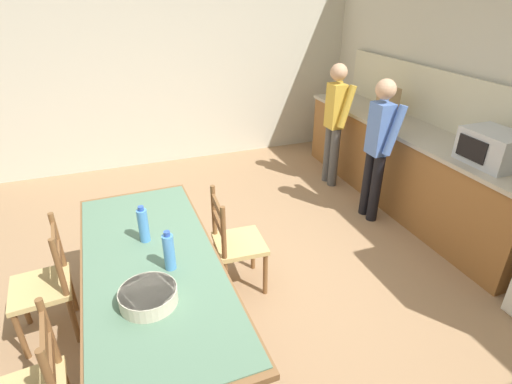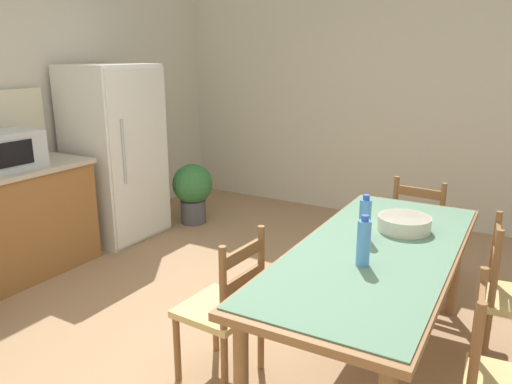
% 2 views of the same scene
% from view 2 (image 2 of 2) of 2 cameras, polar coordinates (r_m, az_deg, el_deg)
% --- Properties ---
extents(ground_plane, '(8.32, 8.32, 0.00)m').
position_cam_2_polar(ground_plane, '(3.32, -2.86, -18.13)').
color(ground_plane, '#9E7A56').
extents(wall_right, '(0.12, 5.20, 2.90)m').
position_cam_2_polar(wall_right, '(5.77, 15.31, 11.24)').
color(wall_right, beige).
rests_on(wall_right, ground).
extents(refrigerator, '(0.81, 0.73, 1.74)m').
position_cam_2_polar(refrigerator, '(5.22, -15.79, 4.32)').
color(refrigerator, silver).
rests_on(refrigerator, ground).
extents(microwave, '(0.50, 0.39, 0.30)m').
position_cam_2_polar(microwave, '(4.50, -26.65, 4.30)').
color(microwave, '#B2B7BC').
rests_on(microwave, kitchen_counter).
extents(dining_table, '(2.11, 0.90, 0.78)m').
position_cam_2_polar(dining_table, '(2.93, 13.50, -7.73)').
color(dining_table, brown).
rests_on(dining_table, ground).
extents(bottle_near_centre, '(0.07, 0.07, 0.27)m').
position_cam_2_polar(bottle_near_centre, '(2.62, 12.19, -5.64)').
color(bottle_near_centre, '#4C8ED6').
rests_on(bottle_near_centre, dining_table).
extents(bottle_off_centre, '(0.07, 0.07, 0.27)m').
position_cam_2_polar(bottle_off_centre, '(2.97, 12.35, -3.01)').
color(bottle_off_centre, '#4C8ED6').
rests_on(bottle_off_centre, dining_table).
extents(serving_bowl, '(0.32, 0.32, 0.09)m').
position_cam_2_polar(serving_bowl, '(3.20, 16.57, -3.37)').
color(serving_bowl, beige).
rests_on(serving_bowl, dining_table).
extents(chair_side_far_left, '(0.44, 0.42, 0.91)m').
position_cam_2_polar(chair_side_far_left, '(2.91, -3.64, -13.14)').
color(chair_side_far_left, brown).
rests_on(chair_side_far_left, ground).
extents(chair_head_end, '(0.43, 0.45, 0.91)m').
position_cam_2_polar(chair_head_end, '(4.24, 18.26, -4.43)').
color(chair_head_end, brown).
rests_on(chair_head_end, ground).
extents(potted_plant, '(0.44, 0.44, 0.67)m').
position_cam_2_polar(potted_plant, '(5.54, -7.25, 0.31)').
color(potted_plant, '#4C4C51').
rests_on(potted_plant, ground).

